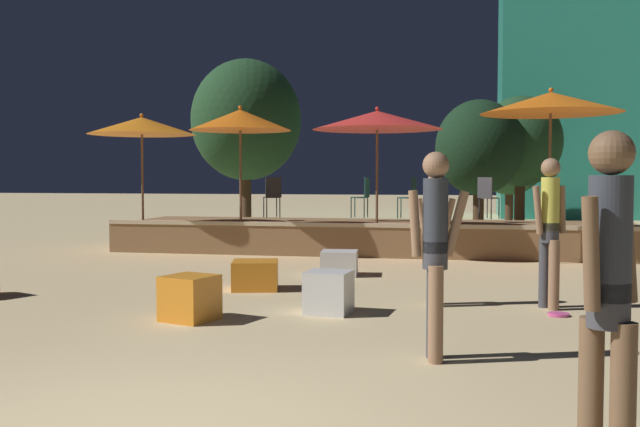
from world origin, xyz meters
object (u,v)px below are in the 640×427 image
(person_0, at_px, (435,235))
(cube_seat_1, at_px, (255,275))
(cube_seat_2, at_px, (339,263))
(patio_umbrella_3, at_px, (142,126))
(patio_umbrella_0, at_px, (240,120))
(bistro_chair_2, at_px, (273,193))
(frisbee_disc, at_px, (559,314))
(bistro_chair_0, at_px, (363,193))
(patio_umbrella_2, at_px, (551,103))
(cube_seat_3, at_px, (190,298))
(background_tree_1, at_px, (246,120))
(background_tree_0, at_px, (510,153))
(person_3, at_px, (435,246))
(background_tree_3, at_px, (479,148))
(patio_umbrella_1, at_px, (377,120))
(person_2, at_px, (609,288))
(bistro_chair_1, at_px, (487,194))
(person_4, at_px, (550,226))
(cube_seat_5, at_px, (329,292))
(bistro_chair_3, at_px, (410,193))
(background_tree_4, at_px, (520,142))

(person_0, bearing_deg, cube_seat_1, -123.25)
(cube_seat_2, bearing_deg, patio_umbrella_3, 149.40)
(patio_umbrella_0, bearing_deg, bistro_chair_2, 80.15)
(frisbee_disc, bearing_deg, bistro_chair_0, 114.29)
(patio_umbrella_2, xyz_separation_m, cube_seat_3, (-4.48, -6.18, -2.68))
(cube_seat_2, bearing_deg, bistro_chair_0, 93.12)
(patio_umbrella_2, distance_m, background_tree_1, 10.10)
(cube_seat_1, height_order, frisbee_disc, cube_seat_1)
(patio_umbrella_3, relative_size, background_tree_0, 0.76)
(person_0, bearing_deg, person_3, -14.08)
(patio_umbrella_2, bearing_deg, cube_seat_3, -125.95)
(bistro_chair_0, relative_size, background_tree_3, 0.25)
(bistro_chair_0, bearing_deg, patio_umbrella_3, -62.94)
(patio_umbrella_0, relative_size, cube_seat_2, 4.85)
(patio_umbrella_0, distance_m, background_tree_1, 6.41)
(patio_umbrella_1, xyz_separation_m, person_2, (2.44, -10.08, -1.68))
(bistro_chair_0, height_order, bistro_chair_1, same)
(person_4, distance_m, background_tree_0, 16.75)
(cube_seat_5, distance_m, bistro_chair_3, 7.64)
(patio_umbrella_3, relative_size, bistro_chair_1, 3.27)
(patio_umbrella_2, relative_size, person_0, 1.96)
(cube_seat_3, distance_m, bistro_chair_2, 8.13)
(patio_umbrella_0, height_order, background_tree_1, background_tree_1)
(background_tree_1, bearing_deg, patio_umbrella_1, -52.82)
(patio_umbrella_3, distance_m, cube_seat_1, 6.40)
(patio_umbrella_1, bearing_deg, patio_umbrella_0, -177.85)
(patio_umbrella_2, bearing_deg, person_2, -94.55)
(person_0, bearing_deg, background_tree_4, 154.28)
(person_3, distance_m, background_tree_4, 13.85)
(cube_seat_1, relative_size, background_tree_3, 0.21)
(background_tree_3, bearing_deg, cube_seat_1, -109.14)
(patio_umbrella_3, xyz_separation_m, background_tree_0, (8.24, 11.48, -0.25))
(bistro_chair_2, xyz_separation_m, bistro_chair_3, (3.03, 0.30, 0.00))
(person_0, bearing_deg, cube_seat_5, -73.71)
(frisbee_disc, relative_size, background_tree_4, 0.06)
(background_tree_1, bearing_deg, background_tree_0, 35.74)
(patio_umbrella_2, xyz_separation_m, person_4, (-0.50, -4.66, -1.92))
(patio_umbrella_2, xyz_separation_m, bistro_chair_3, (-2.69, 2.10, -1.70))
(cube_seat_5, xyz_separation_m, person_2, (2.28, -4.21, 0.77))
(cube_seat_5, relative_size, bistro_chair_1, 0.60)
(patio_umbrella_2, bearing_deg, background_tree_4, 90.61)
(bistro_chair_2, xyz_separation_m, background_tree_0, (5.72, 10.23, 1.19))
(person_4, height_order, background_tree_4, background_tree_4)
(person_3, relative_size, background_tree_3, 0.50)
(bistro_chair_3, bearing_deg, person_3, 14.79)
(patio_umbrella_3, bearing_deg, cube_seat_3, -60.78)
(cube_seat_2, relative_size, person_3, 0.35)
(patio_umbrella_1, bearing_deg, cube_seat_1, -105.37)
(background_tree_0, xyz_separation_m, background_tree_4, (-0.07, -5.75, 0.11))
(person_2, height_order, frisbee_disc, person_2)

